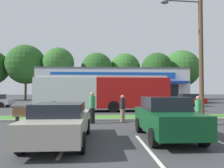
{
  "coord_description": "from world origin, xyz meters",
  "views": [
    {
      "loc": [
        -1.78,
        -0.39,
        1.84
      ],
      "look_at": [
        -0.66,
        18.1,
        2.48
      ],
      "focal_mm": 33.91,
      "sensor_mm": 36.0,
      "label": 1
    }
  ],
  "objects": [
    {
      "name": "city_bus",
      "position": [
        -1.47,
        19.11,
        1.77
      ],
      "size": [
        12.04,
        2.95,
        3.25
      ],
      "rotation": [
        0.0,
        0.0,
        3.17
      ],
      "color": "#B71414",
      "rests_on": "ground_plane"
    },
    {
      "name": "tree_far_right",
      "position": [
        17.09,
        46.92,
        7.05
      ],
      "size": [
        8.36,
        8.36,
        11.24
      ],
      "color": "#473323",
      "rests_on": "ground_plane"
    },
    {
      "name": "pedestrian_by_pole",
      "position": [
        3.6,
        10.83,
        0.8
      ],
      "size": [
        0.32,
        0.32,
        1.59
      ],
      "rotation": [
        0.0,
        0.0,
        4.68
      ],
      "color": "#726651",
      "rests_on": "ground_plane"
    },
    {
      "name": "tree_mid_left",
      "position": [
        -10.05,
        43.06,
        7.56
      ],
      "size": [
        6.36,
        6.36,
        10.75
      ],
      "color": "#473323",
      "rests_on": "ground_plane"
    },
    {
      "name": "pedestrian_mid",
      "position": [
        -0.37,
        12.36,
        0.81
      ],
      "size": [
        0.33,
        0.33,
        1.62
      ],
      "rotation": [
        0.0,
        0.0,
        2.72
      ],
      "color": "#726651",
      "rests_on": "ground_plane"
    },
    {
      "name": "parking_stripe_0",
      "position": [
        -2.9,
        7.78,
        0.0
      ],
      "size": [
        0.12,
        4.8,
        0.01
      ],
      "primitive_type": "cube",
      "color": "silver",
      "rests_on": "ground_plane"
    },
    {
      "name": "parking_stripe_1",
      "position": [
        -0.24,
        5.94,
        0.0
      ],
      "size": [
        0.12,
        4.8,
        0.01
      ],
      "primitive_type": "cube",
      "color": "silver",
      "rests_on": "ground_plane"
    },
    {
      "name": "curb_lip",
      "position": [
        0.0,
        12.78,
        0.06
      ],
      "size": [
        56.0,
        0.24,
        0.12
      ],
      "primitive_type": "cube",
      "color": "gray",
      "rests_on": "ground_plane"
    },
    {
      "name": "tree_mid_right",
      "position": [
        4.04,
        46.9,
        6.93
      ],
      "size": [
        6.89,
        6.89,
        10.39
      ],
      "color": "#473323",
      "rests_on": "ground_plane"
    },
    {
      "name": "car_2",
      "position": [
        0.85,
        7.82,
        0.82
      ],
      "size": [
        1.9,
        4.12,
        1.62
      ],
      "rotation": [
        0.0,
        0.0,
        -1.57
      ],
      "color": "#0C3F1E",
      "rests_on": "ground_plane"
    },
    {
      "name": "bus_stop_bench",
      "position": [
        -5.81,
        11.89,
        0.5
      ],
      "size": [
        1.6,
        0.45,
        0.95
      ],
      "rotation": [
        0.0,
        0.0,
        3.14
      ],
      "color": "brown",
      "rests_on": "ground_plane"
    },
    {
      "name": "car_3",
      "position": [
        -3.17,
        7.37,
        0.75
      ],
      "size": [
        1.97,
        4.67,
        1.42
      ],
      "rotation": [
        0.0,
        0.0,
        1.57
      ],
      "color": "#9E998C",
      "rests_on": "ground_plane"
    },
    {
      "name": "tree_left",
      "position": [
        -16.98,
        44.32,
        7.42
      ],
      "size": [
        8.13,
        8.13,
        11.49
      ],
      "color": "#473323",
      "rests_on": "ground_plane"
    },
    {
      "name": "car_4",
      "position": [
        8.97,
        25.0,
        0.78
      ],
      "size": [
        4.38,
        2.01,
        1.54
      ],
      "rotation": [
        0.0,
        0.0,
        3.14
      ],
      "color": "maroon",
      "rests_on": "ground_plane"
    },
    {
      "name": "utility_pole",
      "position": [
        5.15,
        13.77,
        5.98
      ],
      "size": [
        3.03,
        2.4,
        11.24
      ],
      "color": "#4C3826",
      "rests_on": "ground_plane"
    },
    {
      "name": "tree_mid",
      "position": [
        -2.28,
        45.19,
        6.71
      ],
      "size": [
        6.89,
        6.89,
        10.17
      ],
      "color": "#473323",
      "rests_on": "ground_plane"
    },
    {
      "name": "tree_right",
      "position": [
        10.67,
        44.38,
        6.81
      ],
      "size": [
        6.68,
        6.68,
        10.16
      ],
      "color": "#473323",
      "rests_on": "ground_plane"
    },
    {
      "name": "pedestrian_near_bench",
      "position": [
        -2.18,
        11.85,
        0.91
      ],
      "size": [
        0.36,
        0.36,
        1.8
      ],
      "rotation": [
        0.0,
        0.0,
        2.88
      ],
      "color": "black",
      "rests_on": "ground_plane"
    },
    {
      "name": "storefront_building",
      "position": [
        0.34,
        35.74,
        2.68
      ],
      "size": [
        22.67,
        12.83,
        5.36
      ],
      "color": "silver",
      "rests_on": "ground_plane"
    },
    {
      "name": "grass_median",
      "position": [
        0.0,
        14.0,
        0.06
      ],
      "size": [
        56.0,
        2.2,
        0.12
      ],
      "primitive_type": "cube",
      "color": "#427A2D",
      "rests_on": "ground_plane"
    }
  ]
}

